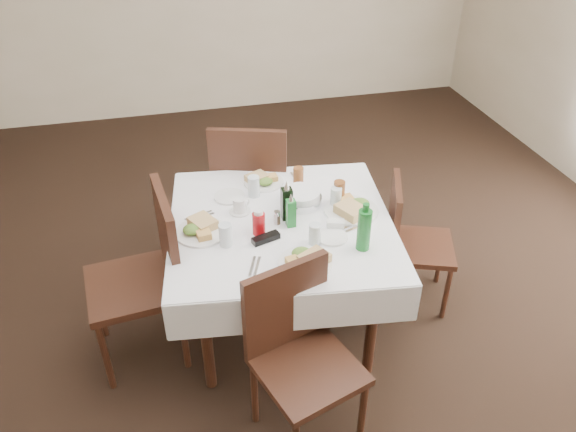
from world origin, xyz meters
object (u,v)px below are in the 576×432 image
at_px(water_s, 315,234).
at_px(oil_cruet_green, 291,212).
at_px(water_w, 226,235).
at_px(oil_cruet_dark, 287,202).
at_px(bread_basket, 301,198).
at_px(ketchup_bottle, 259,223).
at_px(dining_table, 281,234).
at_px(chair_east, 408,236).
at_px(green_bottle, 364,229).
at_px(coffee_mug, 240,206).
at_px(water_n, 254,186).
at_px(chair_west, 149,269).
at_px(chair_south, 298,345).
at_px(chair_north, 251,183).
at_px(water_e, 336,197).

relative_size(water_s, oil_cruet_green, 0.57).
bearing_deg(water_w, oil_cruet_dark, 24.50).
relative_size(bread_basket, oil_cruet_dark, 1.00).
xyz_separation_m(water_s, ketchup_bottle, (-0.26, 0.15, 0.01)).
height_order(dining_table, chair_east, chair_east).
bearing_deg(oil_cruet_dark, ketchup_bottle, -149.03).
height_order(chair_east, green_bottle, green_bottle).
distance_m(water_w, coffee_mug, 0.31).
height_order(water_s, ketchup_bottle, ketchup_bottle).
height_order(water_n, oil_cruet_green, oil_cruet_green).
distance_m(chair_west, water_s, 0.92).
xyz_separation_m(chair_west, water_n, (0.64, 0.32, 0.24)).
height_order(dining_table, oil_cruet_dark, oil_cruet_dark).
bearing_deg(ketchup_bottle, chair_south, -84.65).
distance_m(water_n, coffee_mug, 0.19).
distance_m(chair_east, chair_west, 1.55).
relative_size(chair_west, water_n, 8.07).
relative_size(water_w, bread_basket, 0.52).
height_order(water_w, green_bottle, green_bottle).
relative_size(chair_north, water_n, 8.18).
bearing_deg(chair_west, chair_east, 2.74).
bearing_deg(bread_basket, ketchup_bottle, -141.48).
distance_m(water_n, water_w, 0.49).
bearing_deg(green_bottle, chair_west, 163.89).
xyz_separation_m(bread_basket, oil_cruet_green, (-0.11, -0.20, 0.05)).
relative_size(bread_basket, oil_cruet_green, 1.18).
relative_size(oil_cruet_dark, green_bottle, 0.89).
bearing_deg(water_w, chair_north, 71.69).
distance_m(chair_north, coffee_mug, 0.64).
bearing_deg(water_s, dining_table, 117.27).
distance_m(ketchup_bottle, green_bottle, 0.55).
height_order(dining_table, chair_west, chair_west).
bearing_deg(water_s, green_bottle, -23.50).
height_order(chair_west, oil_cruet_dark, chair_west).
relative_size(water_s, ketchup_bottle, 0.79).
distance_m(water_e, bread_basket, 0.20).
distance_m(chair_north, green_bottle, 1.17).
distance_m(dining_table, ketchup_bottle, 0.23).
bearing_deg(coffee_mug, chair_east, -5.20).
distance_m(chair_east, oil_cruet_green, 0.86).
bearing_deg(chair_south, green_bottle, 39.85).
bearing_deg(chair_west, water_e, 5.18).
height_order(water_n, water_w, water_n).
bearing_deg(bread_basket, water_e, -21.97).
bearing_deg(water_s, ketchup_bottle, 149.84).
bearing_deg(oil_cruet_green, chair_north, 95.73).
bearing_deg(bread_basket, chair_north, 108.07).
distance_m(chair_north, water_s, 1.01).
height_order(chair_north, water_n, chair_north).
height_order(coffee_mug, green_bottle, green_bottle).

